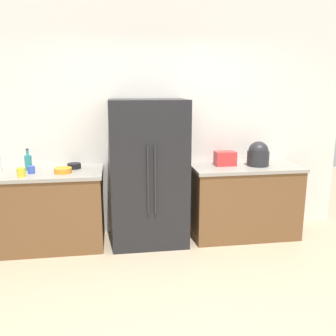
{
  "coord_description": "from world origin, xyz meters",
  "views": [
    {
      "loc": [
        -0.54,
        -2.81,
        1.86
      ],
      "look_at": [
        -0.06,
        0.4,
        1.13
      ],
      "focal_mm": 38.1,
      "sensor_mm": 36.0,
      "label": 1
    }
  ],
  "objects_px": {
    "refrigerator": "(149,173)",
    "rice_cooker": "(258,155)",
    "cup_a": "(31,170)",
    "cup_b": "(21,172)",
    "bottle_b": "(28,162)",
    "bowl_b": "(74,166)",
    "toaster": "(225,158)",
    "bowl_a": "(63,170)"
  },
  "relations": [
    {
      "from": "bowl_b",
      "to": "bottle_b",
      "type": "bearing_deg",
      "value": -176.57
    },
    {
      "from": "rice_cooker",
      "to": "bottle_b",
      "type": "distance_m",
      "value": 2.77
    },
    {
      "from": "toaster",
      "to": "bowl_a",
      "type": "xyz_separation_m",
      "value": [
        -1.95,
        -0.13,
        -0.06
      ]
    },
    {
      "from": "cup_b",
      "to": "bowl_a",
      "type": "bearing_deg",
      "value": 15.2
    },
    {
      "from": "rice_cooker",
      "to": "cup_a",
      "type": "bearing_deg",
      "value": -179.58
    },
    {
      "from": "cup_a",
      "to": "cup_b",
      "type": "distance_m",
      "value": 0.16
    },
    {
      "from": "refrigerator",
      "to": "rice_cooker",
      "type": "distance_m",
      "value": 1.38
    },
    {
      "from": "bottle_b",
      "to": "rice_cooker",
      "type": "bearing_deg",
      "value": -2.75
    },
    {
      "from": "rice_cooker",
      "to": "cup_a",
      "type": "distance_m",
      "value": 2.7
    },
    {
      "from": "cup_b",
      "to": "bowl_b",
      "type": "distance_m",
      "value": 0.62
    },
    {
      "from": "bottle_b",
      "to": "cup_b",
      "type": "height_order",
      "value": "bottle_b"
    },
    {
      "from": "bottle_b",
      "to": "cup_a",
      "type": "bearing_deg",
      "value": -68.02
    },
    {
      "from": "toaster",
      "to": "rice_cooker",
      "type": "height_order",
      "value": "rice_cooker"
    },
    {
      "from": "cup_b",
      "to": "bowl_b",
      "type": "bearing_deg",
      "value": 31.67
    },
    {
      "from": "cup_a",
      "to": "bowl_a",
      "type": "xyz_separation_m",
      "value": [
        0.35,
        -0.03,
        -0.01
      ]
    },
    {
      "from": "cup_b",
      "to": "toaster",
      "type": "bearing_deg",
      "value": 5.81
    },
    {
      "from": "rice_cooker",
      "to": "cup_b",
      "type": "distance_m",
      "value": 2.78
    },
    {
      "from": "cup_b",
      "to": "bowl_b",
      "type": "xyz_separation_m",
      "value": [
        0.53,
        0.33,
        -0.02
      ]
    },
    {
      "from": "refrigerator",
      "to": "rice_cooker",
      "type": "xyz_separation_m",
      "value": [
        1.37,
        0.01,
        0.19
      ]
    },
    {
      "from": "rice_cooker",
      "to": "bowl_a",
      "type": "distance_m",
      "value": 2.35
    },
    {
      "from": "rice_cooker",
      "to": "cup_b",
      "type": "height_order",
      "value": "rice_cooker"
    },
    {
      "from": "refrigerator",
      "to": "bottle_b",
      "type": "relative_size",
      "value": 6.68
    },
    {
      "from": "cup_a",
      "to": "bowl_b",
      "type": "height_order",
      "value": "cup_a"
    },
    {
      "from": "bottle_b",
      "to": "bowl_a",
      "type": "relative_size",
      "value": 1.31
    },
    {
      "from": "bowl_a",
      "to": "bowl_b",
      "type": "relative_size",
      "value": 1.25
    },
    {
      "from": "bottle_b",
      "to": "bowl_b",
      "type": "height_order",
      "value": "bottle_b"
    },
    {
      "from": "rice_cooker",
      "to": "refrigerator",
      "type": "bearing_deg",
      "value": -179.63
    },
    {
      "from": "refrigerator",
      "to": "bowl_b",
      "type": "bearing_deg",
      "value": 168.91
    },
    {
      "from": "cup_a",
      "to": "bowl_b",
      "type": "distance_m",
      "value": 0.49
    },
    {
      "from": "bottle_b",
      "to": "bowl_a",
      "type": "bearing_deg",
      "value": -23.5
    },
    {
      "from": "rice_cooker",
      "to": "bottle_b",
      "type": "relative_size",
      "value": 1.17
    },
    {
      "from": "refrigerator",
      "to": "bottle_b",
      "type": "height_order",
      "value": "refrigerator"
    },
    {
      "from": "bottle_b",
      "to": "cup_a",
      "type": "height_order",
      "value": "bottle_b"
    },
    {
      "from": "rice_cooker",
      "to": "bowl_b",
      "type": "relative_size",
      "value": 1.92
    },
    {
      "from": "toaster",
      "to": "cup_a",
      "type": "relative_size",
      "value": 3.03
    },
    {
      "from": "refrigerator",
      "to": "bowl_a",
      "type": "height_order",
      "value": "refrigerator"
    },
    {
      "from": "bottle_b",
      "to": "cup_a",
      "type": "xyz_separation_m",
      "value": [
        0.06,
        -0.15,
        -0.06
      ]
    },
    {
      "from": "toaster",
      "to": "bowl_b",
      "type": "bearing_deg",
      "value": 177.38
    },
    {
      "from": "refrigerator",
      "to": "cup_a",
      "type": "bearing_deg",
      "value": -179.53
    },
    {
      "from": "cup_b",
      "to": "bowl_a",
      "type": "distance_m",
      "value": 0.44
    },
    {
      "from": "toaster",
      "to": "bowl_a",
      "type": "relative_size",
      "value": 1.28
    },
    {
      "from": "rice_cooker",
      "to": "bowl_a",
      "type": "bearing_deg",
      "value": -178.86
    }
  ]
}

